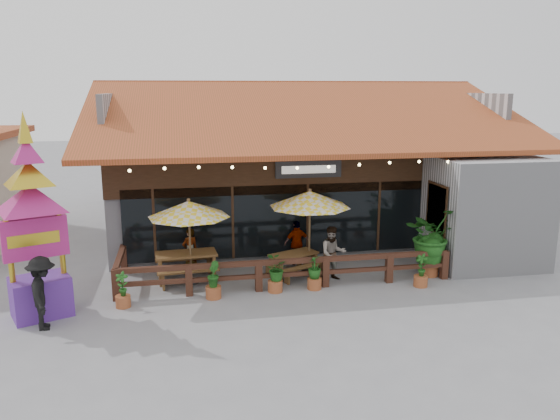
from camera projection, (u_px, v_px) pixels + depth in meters
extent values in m
plane|color=gray|center=(337.00, 280.00, 16.84)|extent=(100.00, 100.00, 0.00)
cube|color=#BABAC0|center=(291.00, 180.00, 23.12)|extent=(14.00, 10.00, 4.00)
cube|color=#361F11|center=(278.00, 169.00, 17.72)|extent=(11.00, 0.16, 1.60)
cube|color=black|center=(278.00, 220.00, 18.07)|extent=(10.00, 0.12, 2.40)
cube|color=#FFC472|center=(277.00, 219.00, 18.26)|extent=(9.80, 0.05, 2.20)
cube|color=#BABAC0|center=(485.00, 212.00, 18.00)|extent=(3.50, 2.70, 3.60)
cube|color=#B02C1C|center=(437.00, 209.00, 17.49)|extent=(0.06, 1.20, 1.50)
cube|color=#361F11|center=(437.00, 209.00, 17.49)|extent=(0.04, 1.34, 1.64)
cube|color=#AC4626|center=(312.00, 114.00, 19.13)|extent=(15.50, 7.05, 2.37)
cube|color=#AC4626|center=(277.00, 107.00, 25.85)|extent=(15.50, 7.05, 2.37)
cube|color=#AC4626|center=(292.00, 82.00, 22.25)|extent=(15.50, 0.30, 0.12)
cube|color=#BABAC0|center=(116.00, 117.00, 21.29)|extent=(0.20, 9.00, 1.80)
cube|color=#BABAC0|center=(448.00, 114.00, 23.78)|extent=(0.20, 9.00, 1.80)
cube|color=black|center=(308.00, 169.00, 17.78)|extent=(2.20, 0.10, 0.55)
cube|color=silver|center=(309.00, 169.00, 17.72)|extent=(1.80, 0.02, 0.25)
cube|color=#361F11|center=(154.00, 226.00, 17.32)|extent=(0.08, 0.08, 2.40)
cube|color=#361F11|center=(233.00, 223.00, 17.76)|extent=(0.08, 0.08, 2.40)
cube|color=#361F11|center=(307.00, 219.00, 18.21)|extent=(0.08, 0.08, 2.40)
cube|color=#361F11|center=(379.00, 216.00, 18.65)|extent=(0.08, 0.08, 2.40)
sphere|color=#FFE58C|center=(130.00, 171.00, 15.08)|extent=(0.09, 0.09, 0.09)
sphere|color=#FFE58C|center=(165.00, 168.00, 15.24)|extent=(0.09, 0.09, 0.09)
sphere|color=#FFE58C|center=(199.00, 167.00, 15.41)|extent=(0.09, 0.09, 0.09)
sphere|color=#FFE58C|center=(232.00, 167.00, 15.58)|extent=(0.09, 0.09, 0.09)
sphere|color=#FFE58C|center=(265.00, 168.00, 15.76)|extent=(0.09, 0.09, 0.09)
sphere|color=#FFE58C|center=(297.00, 168.00, 15.93)|extent=(0.09, 0.09, 0.09)
sphere|color=#FFE58C|center=(329.00, 167.00, 16.10)|extent=(0.09, 0.09, 0.09)
sphere|color=#FFE58C|center=(359.00, 165.00, 16.26)|extent=(0.09, 0.09, 0.09)
sphere|color=#FFE58C|center=(390.00, 163.00, 16.42)|extent=(0.09, 0.09, 0.09)
sphere|color=#FFE58C|center=(419.00, 162.00, 16.59)|extent=(0.09, 0.09, 0.09)
sphere|color=#FFE58C|center=(448.00, 162.00, 16.76)|extent=(0.09, 0.09, 0.09)
cube|color=#49271A|center=(116.00, 285.00, 15.11)|extent=(0.20, 0.20, 0.90)
cube|color=#49271A|center=(189.00, 280.00, 15.46)|extent=(0.20, 0.20, 0.90)
cube|color=#49271A|center=(259.00, 276.00, 15.82)|extent=(0.20, 0.20, 0.90)
cube|color=#49271A|center=(325.00, 272.00, 16.17)|extent=(0.20, 0.20, 0.90)
cube|color=#49271A|center=(389.00, 268.00, 16.53)|extent=(0.20, 0.20, 0.90)
cube|color=#49271A|center=(444.00, 265.00, 16.85)|extent=(0.20, 0.20, 0.90)
cube|color=#49271A|center=(289.00, 261.00, 15.89)|extent=(9.80, 0.16, 0.14)
cube|color=#49271A|center=(289.00, 274.00, 15.98)|extent=(9.80, 0.12, 0.12)
cube|color=#49271A|center=(120.00, 258.00, 16.22)|extent=(0.16, 2.50, 0.14)
cube|color=#49271A|center=(124.00, 259.00, 17.41)|extent=(0.20, 0.20, 0.90)
cylinder|color=brown|center=(190.00, 244.00, 16.32)|extent=(0.06, 0.06, 2.46)
cone|color=yellow|center=(189.00, 209.00, 16.09)|extent=(2.90, 2.90, 0.48)
sphere|color=brown|center=(188.00, 200.00, 16.03)|extent=(0.11, 0.11, 0.11)
cylinder|color=black|center=(191.00, 282.00, 16.58)|extent=(0.47, 0.47, 0.06)
cylinder|color=brown|center=(309.00, 234.00, 17.24)|extent=(0.07, 0.07, 2.58)
cone|color=yellow|center=(310.00, 199.00, 16.99)|extent=(3.34, 3.34, 0.50)
sphere|color=brown|center=(310.00, 190.00, 16.93)|extent=(0.11, 0.11, 0.11)
cylinder|color=black|center=(309.00, 271.00, 17.51)|extent=(0.49, 0.49, 0.07)
cube|color=brown|center=(186.00, 254.00, 16.62)|extent=(1.89, 1.00, 0.07)
cube|color=brown|center=(160.00, 269.00, 16.51)|extent=(0.15, 0.80, 0.84)
cube|color=brown|center=(213.00, 265.00, 16.91)|extent=(0.15, 0.80, 0.84)
cube|color=brown|center=(189.00, 271.00, 16.10)|extent=(1.85, 0.46, 0.06)
cube|color=brown|center=(185.00, 259.00, 17.28)|extent=(1.85, 0.46, 0.06)
cube|color=brown|center=(293.00, 254.00, 17.09)|extent=(1.67, 1.27, 0.06)
cube|color=brown|center=(276.00, 269.00, 16.80)|extent=(0.34, 0.63, 0.70)
cube|color=brown|center=(310.00, 261.00, 17.54)|extent=(0.34, 0.63, 0.70)
cube|color=brown|center=(303.00, 267.00, 16.74)|extent=(1.48, 0.86, 0.05)
cube|color=brown|center=(284.00, 259.00, 17.57)|extent=(1.48, 0.86, 0.05)
cube|color=#582791|center=(41.00, 297.00, 14.07)|extent=(1.69, 1.51, 1.04)
cube|color=#AF2072|center=(35.00, 238.00, 13.73)|extent=(1.52, 0.83, 1.04)
cube|color=gold|center=(34.00, 239.00, 13.62)|extent=(1.13, 0.51, 0.30)
cylinder|color=gold|center=(10.00, 246.00, 13.66)|extent=(0.14, 0.14, 1.74)
cylinder|color=gold|center=(61.00, 244.00, 13.88)|extent=(0.14, 0.14, 1.74)
pyramid|color=#AF2072|center=(30.00, 184.00, 13.43)|extent=(2.75, 2.75, 0.70)
pyramid|color=gold|center=(27.00, 161.00, 13.31)|extent=(1.95, 1.95, 0.61)
pyramid|color=#AF2072|center=(25.00, 138.00, 13.19)|extent=(1.26, 1.26, 0.61)
pyramid|color=gold|center=(22.00, 110.00, 13.04)|extent=(0.57, 0.57, 0.78)
cylinder|color=#974D29|center=(429.00, 269.00, 17.21)|extent=(0.60, 0.60, 0.44)
imported|color=#22611B|center=(431.00, 234.00, 16.97)|extent=(2.09, 2.02, 1.79)
sphere|color=#22611B|center=(436.00, 246.00, 16.97)|extent=(0.60, 0.60, 0.60)
sphere|color=#22611B|center=(425.00, 238.00, 17.11)|extent=(0.52, 0.52, 0.52)
imported|color=#361F11|center=(190.00, 251.00, 17.34)|extent=(0.64, 0.57, 1.47)
imported|color=#361F11|center=(333.00, 253.00, 16.66)|extent=(0.83, 0.65, 1.69)
imported|color=#361F11|center=(297.00, 243.00, 18.14)|extent=(0.91, 0.45, 1.50)
imported|color=black|center=(42.00, 293.00, 13.23)|extent=(0.84, 1.27, 1.83)
cylinder|color=#974D29|center=(123.00, 301.00, 14.70)|extent=(0.40, 0.40, 0.32)
imported|color=#22611B|center=(122.00, 284.00, 14.60)|extent=(0.40, 0.31, 0.66)
cylinder|color=#974D29|center=(213.00, 292.00, 15.32)|extent=(0.44, 0.44, 0.35)
imported|color=#22611B|center=(213.00, 274.00, 15.21)|extent=(0.33, 0.41, 0.72)
cylinder|color=#974D29|center=(275.00, 286.00, 15.81)|extent=(0.43, 0.43, 0.34)
imported|color=#22611B|center=(275.00, 269.00, 15.70)|extent=(0.80, 0.75, 0.71)
cylinder|color=#974D29|center=(314.00, 283.00, 16.03)|extent=(0.42, 0.42, 0.34)
imported|color=#22611B|center=(315.00, 267.00, 15.92)|extent=(0.54, 0.54, 0.69)
cylinder|color=#974D29|center=(421.00, 281.00, 16.24)|extent=(0.41, 0.41, 0.33)
imported|color=#22611B|center=(422.00, 265.00, 16.13)|extent=(0.39, 0.43, 0.68)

